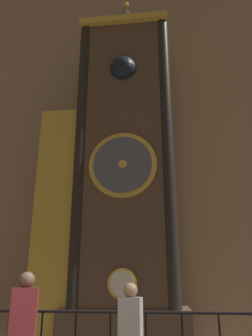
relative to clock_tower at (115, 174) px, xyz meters
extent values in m
cube|color=#997A5B|center=(0.31, 1.54, 2.17)|extent=(24.00, 0.30, 13.26)
cube|color=brown|center=(0.31, 0.04, -3.93)|extent=(3.04, 1.61, 1.06)
cube|color=brown|center=(0.31, 0.04, 0.66)|extent=(2.43, 1.40, 8.12)
cube|color=gold|center=(0.31, -0.07, 4.62)|extent=(2.63, 1.54, 0.20)
cylinder|color=gold|center=(0.31, -0.69, -2.85)|extent=(0.68, 0.05, 0.68)
cylinder|color=silver|center=(0.31, -0.72, -2.85)|extent=(0.56, 0.03, 0.56)
cylinder|color=gold|center=(0.31, -0.69, 0.01)|extent=(1.75, 0.07, 1.75)
cylinder|color=#4C515B|center=(0.31, -0.74, 0.01)|extent=(1.50, 0.04, 1.50)
cylinder|color=gold|center=(0.31, -0.76, 0.01)|extent=(0.21, 0.03, 0.21)
cube|color=#30241B|center=(0.31, -0.17, 2.93)|extent=(0.96, 0.42, 0.96)
sphere|color=black|center=(0.31, -0.60, 2.93)|extent=(0.77, 0.77, 0.77)
cylinder|color=black|center=(-0.83, -0.56, 0.66)|extent=(0.34, 0.34, 8.12)
cylinder|color=black|center=(1.46, -0.56, 0.66)|extent=(0.34, 0.34, 8.12)
cylinder|color=gold|center=(0.31, 0.04, 4.87)|extent=(1.03, 1.03, 0.30)
cone|color=black|center=(0.31, 0.04, 5.42)|extent=(0.97, 0.97, 0.81)
sphere|color=gold|center=(0.31, 0.04, 5.95)|extent=(0.20, 0.20, 0.20)
cube|color=brown|center=(-1.47, 0.09, -1.35)|extent=(1.03, 1.19, 6.23)
cube|color=gold|center=(-1.47, -0.52, -1.35)|extent=(1.09, 0.06, 6.23)
cylinder|color=black|center=(0.27, -2.03, -3.34)|extent=(5.13, 0.05, 0.05)
cube|color=maroon|center=(-0.61, -3.89, -3.24)|extent=(0.39, 0.31, 0.73)
sphere|color=brown|center=(-0.61, -3.89, -2.78)|extent=(0.22, 0.22, 0.22)
cube|color=gray|center=(0.75, -3.11, -3.35)|extent=(0.37, 0.27, 0.65)
sphere|color=#8C664C|center=(0.75, -3.11, -2.93)|extent=(0.22, 0.22, 0.22)
camera|label=1|loc=(1.30, -8.47, -2.80)|focal=35.00mm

